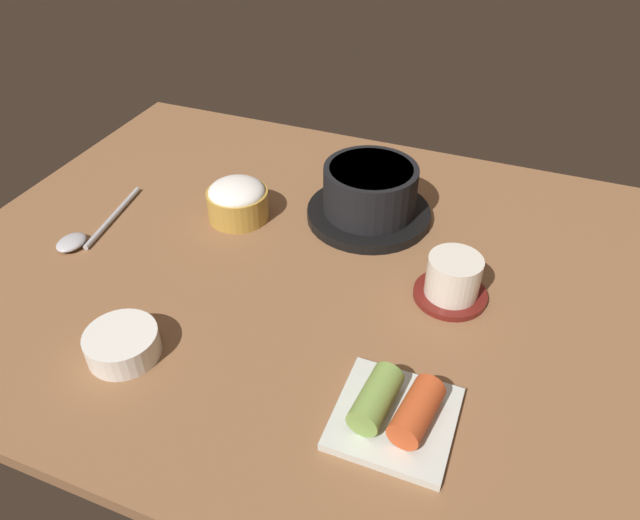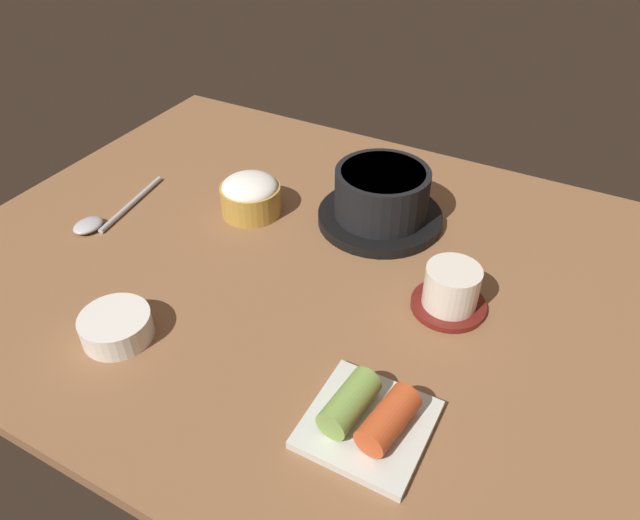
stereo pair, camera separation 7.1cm
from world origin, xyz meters
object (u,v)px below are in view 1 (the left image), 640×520
(stone_pot, at_px, (370,195))
(tea_cup_with_saucer, at_px, (453,279))
(side_bowl_near, at_px, (122,343))
(kimchi_plate, at_px, (395,411))
(spoon, at_px, (86,234))
(rice_bowl, at_px, (238,200))

(stone_pot, height_order, tea_cup_with_saucer, stone_pot)
(tea_cup_with_saucer, distance_m, side_bowl_near, 0.40)
(stone_pot, relative_size, tea_cup_with_saucer, 1.98)
(tea_cup_with_saucer, bearing_deg, kimchi_plate, -93.84)
(side_bowl_near, bearing_deg, tea_cup_with_saucer, 35.54)
(stone_pot, distance_m, spoon, 0.41)
(tea_cup_with_saucer, bearing_deg, stone_pot, 139.06)
(side_bowl_near, bearing_deg, stone_pot, 64.32)
(rice_bowl, height_order, kimchi_plate, rice_bowl)
(tea_cup_with_saucer, height_order, spoon, tea_cup_with_saucer)
(rice_bowl, bearing_deg, spoon, -144.88)
(tea_cup_with_saucer, bearing_deg, side_bowl_near, -144.46)
(stone_pot, height_order, rice_bowl, stone_pot)
(stone_pot, xyz_separation_m, kimchi_plate, (0.14, -0.34, -0.02))
(kimchi_plate, height_order, spoon, kimchi_plate)
(side_bowl_near, bearing_deg, spoon, 138.59)
(stone_pot, relative_size, rice_bowl, 2.02)
(rice_bowl, relative_size, spoon, 0.50)
(rice_bowl, distance_m, kimchi_plate, 0.42)
(stone_pot, xyz_separation_m, side_bowl_near, (-0.17, -0.36, -0.02))
(rice_bowl, height_order, spoon, rice_bowl)
(spoon, bearing_deg, rice_bowl, 35.12)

